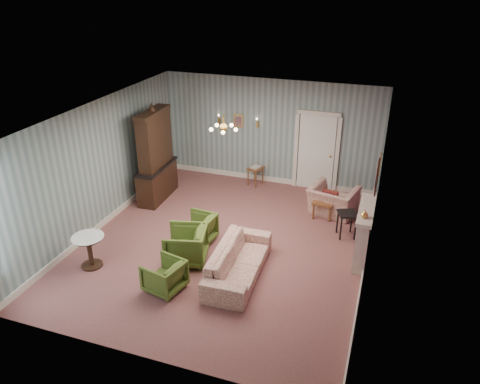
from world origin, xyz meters
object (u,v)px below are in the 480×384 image
at_px(olive_chair_c, 198,227).
at_px(pedestal_table, 90,251).
at_px(fireplace, 363,233).
at_px(wingback_chair, 333,196).
at_px(coffee_table, 325,205).
at_px(dresser, 155,153).
at_px(olive_chair_a, 164,274).
at_px(olive_chair_b, 186,244).
at_px(side_table_black, 346,225).
at_px(sofa_chintz, 238,256).

height_order(olive_chair_c, pedestal_table, olive_chair_c).
xyz_separation_m(fireplace, pedestal_table, (-5.12, -2.08, -0.23)).
xyz_separation_m(wingback_chair, coffee_table, (-0.18, -0.06, -0.24)).
bearing_deg(dresser, olive_chair_a, -62.06).
bearing_deg(olive_chair_b, side_table_black, 110.11).
xyz_separation_m(side_table_black, pedestal_table, (-4.71, -2.83, 0.05)).
xyz_separation_m(wingback_chair, dresser, (-4.46, -0.60, 0.78)).
xyz_separation_m(olive_chair_a, wingback_chair, (2.50, 4.03, 0.13)).
relative_size(olive_chair_a, sofa_chintz, 0.31).
bearing_deg(coffee_table, pedestal_table, -137.27).
bearing_deg(pedestal_table, fireplace, 22.07).
height_order(dresser, side_table_black, dresser).
bearing_deg(olive_chair_a, dresser, -137.39).
bearing_deg(side_table_black, olive_chair_c, -157.29).
bearing_deg(pedestal_table, wingback_chair, 41.94).
relative_size(olive_chair_c, fireplace, 0.51).
distance_m(olive_chair_a, wingback_chair, 4.74).
xyz_separation_m(coffee_table, side_table_black, (0.63, -0.93, 0.08)).
distance_m(wingback_chair, dresser, 4.57).
bearing_deg(fireplace, sofa_chintz, -147.84).
xyz_separation_m(olive_chair_c, sofa_chintz, (1.25, -0.87, 0.07)).
bearing_deg(coffee_table, olive_chair_c, -137.54).
bearing_deg(olive_chair_a, coffee_table, 162.51).
height_order(olive_chair_a, side_table_black, olive_chair_a).
bearing_deg(dresser, side_table_black, -6.49).
bearing_deg(olive_chair_b, fireplace, 96.45).
distance_m(coffee_table, side_table_black, 1.13).
bearing_deg(olive_chair_c, pedestal_table, -41.92).
height_order(wingback_chair, dresser, dresser).
xyz_separation_m(olive_chair_a, olive_chair_c, (-0.10, 1.75, 0.02)).
bearing_deg(olive_chair_a, olive_chair_b, -166.21).
bearing_deg(sofa_chintz, fireplace, -60.21).
relative_size(olive_chair_c, dresser, 0.28).
bearing_deg(olive_chair_b, pedestal_table, -80.15).
bearing_deg(pedestal_table, side_table_black, 31.01).
distance_m(sofa_chintz, wingback_chair, 3.42).
distance_m(olive_chair_a, fireplace, 4.07).
bearing_deg(fireplace, pedestal_table, -157.93).
bearing_deg(fireplace, olive_chair_c, -171.43).
height_order(olive_chair_b, pedestal_table, olive_chair_b).
relative_size(olive_chair_a, pedestal_table, 0.96).
height_order(dresser, pedestal_table, dresser).
distance_m(olive_chair_c, sofa_chintz, 1.52).
xyz_separation_m(olive_chair_b, fireplace, (3.38, 1.29, 0.17)).
relative_size(olive_chair_a, coffee_table, 0.76).
bearing_deg(dresser, sofa_chintz, -41.15).
distance_m(sofa_chintz, dresser, 4.11).
bearing_deg(dresser, coffee_table, 5.28).
relative_size(wingback_chair, pedestal_table, 1.55).
bearing_deg(side_table_black, dresser, 175.34).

